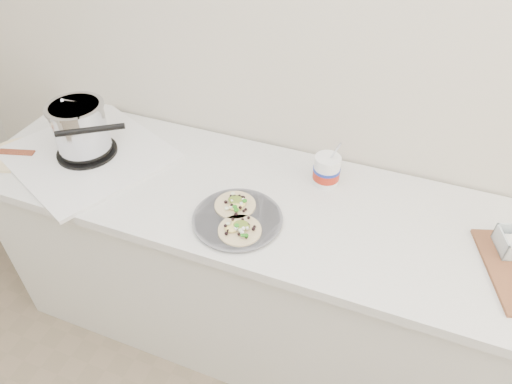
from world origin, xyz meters
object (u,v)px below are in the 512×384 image
(taco_plate, at_px, (237,217))
(bacon_plate, at_px, (17,154))
(tub, at_px, (327,169))
(stove, at_px, (83,137))

(taco_plate, relative_size, bacon_plate, 1.35)
(taco_plate, height_order, tub, tub)
(stove, bearing_deg, tub, 34.83)
(stove, distance_m, bacon_plate, 0.30)
(tub, bearing_deg, taco_plate, -126.95)
(stove, relative_size, bacon_plate, 3.27)
(taco_plate, xyz_separation_m, tub, (0.23, 0.31, 0.05))
(tub, distance_m, bacon_plate, 1.25)
(taco_plate, height_order, bacon_plate, taco_plate)
(tub, height_order, bacon_plate, tub)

